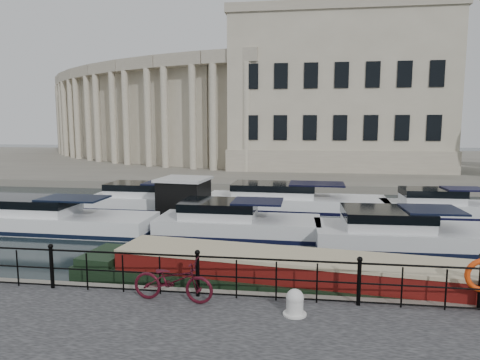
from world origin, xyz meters
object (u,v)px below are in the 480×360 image
Objects in this scene: bicycle at (173,280)px; harbour_hut at (184,200)px; narrowboat at (322,285)px; mooring_bollard at (295,303)px.

bicycle is 0.56× the size of harbour_hut.
harbour_hut is (-6.66, 9.60, 0.59)m from narrowboat.
bicycle is 4.33m from narrowboat.
harbour_hut reaches higher than bicycle.
narrowboat is (0.75, 2.39, -0.47)m from mooring_bollard.
mooring_bollard is at bearing -57.35° from harbour_hut.
harbour_hut is (-5.91, 11.98, 0.12)m from mooring_bollard.
harbour_hut is at bearing 131.81° from narrowboat.
harbour_hut reaches higher than narrowboat.
bicycle is at bearing -144.52° from narrowboat.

